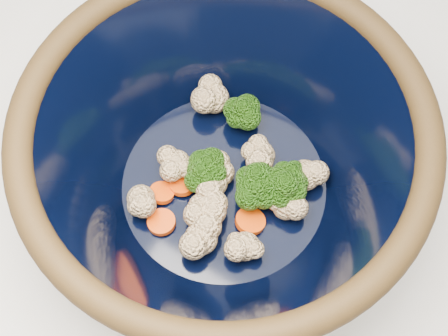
% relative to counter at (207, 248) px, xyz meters
% --- Properties ---
extents(ground, '(3.00, 3.00, 0.00)m').
position_rel_counter_xyz_m(ground, '(0.00, 0.00, -0.45)').
color(ground, '#9E7A54').
rests_on(ground, ground).
extents(counter, '(1.20, 1.20, 0.90)m').
position_rel_counter_xyz_m(counter, '(0.00, 0.00, 0.00)').
color(counter, white).
rests_on(counter, ground).
extents(mixing_bowl, '(0.39, 0.39, 0.17)m').
position_rel_counter_xyz_m(mixing_bowl, '(0.07, -0.06, 0.54)').
color(mixing_bowl, black).
rests_on(mixing_bowl, counter).
extents(vegetable_pile, '(0.16, 0.17, 0.05)m').
position_rel_counter_xyz_m(vegetable_pile, '(0.08, -0.05, 0.51)').
color(vegetable_pile, '#608442').
rests_on(vegetable_pile, mixing_bowl).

